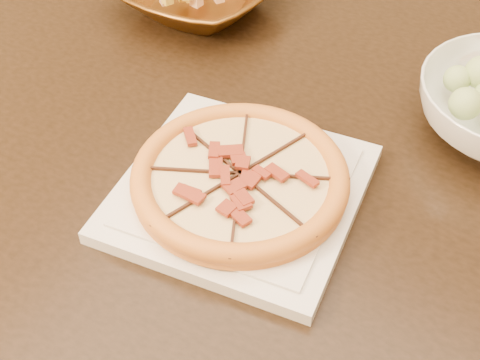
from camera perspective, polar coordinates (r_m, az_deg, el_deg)
The scene contains 3 objects.
dining_table at distance 1.00m, azimuth -0.93°, elevation 2.49°, with size 1.56×1.05×0.75m.
plate at distance 0.80m, azimuth 0.00°, elevation -0.98°, with size 0.32×0.32×0.02m.
pizza at distance 0.78m, azimuth -0.00°, elevation 0.20°, with size 0.26×0.26×0.03m.
Camera 1 is at (0.46, -0.57, 1.34)m, focal length 50.00 mm.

